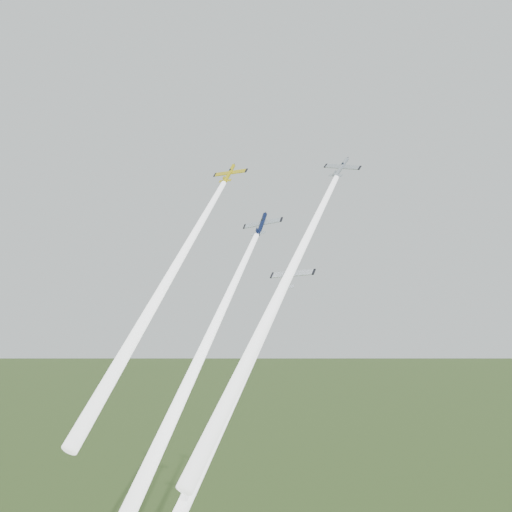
% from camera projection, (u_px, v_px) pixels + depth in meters
% --- Properties ---
extents(plane_yellow, '(7.60, 6.61, 6.06)m').
position_uv_depth(plane_yellow, '(229.00, 173.00, 123.81)').
color(plane_yellow, gold).
extents(smoke_trail_yellow, '(7.02, 43.31, 42.92)m').
position_uv_depth(smoke_trail_yellow, '(162.00, 289.00, 101.07)').
color(smoke_trail_yellow, white).
extents(plane_navy, '(8.03, 7.26, 7.27)m').
position_uv_depth(plane_navy, '(262.00, 224.00, 117.87)').
color(plane_navy, '#0C1638').
extents(smoke_trail_navy, '(6.52, 40.97, 40.58)m').
position_uv_depth(smoke_trail_navy, '(203.00, 351.00, 96.23)').
color(smoke_trail_navy, white).
extents(plane_silver_right, '(8.86, 7.09, 6.94)m').
position_uv_depth(plane_silver_right, '(341.00, 168.00, 118.02)').
color(plane_silver_right, '#A4ACB1').
extents(smoke_trail_silver_right, '(12.12, 45.79, 45.95)m').
position_uv_depth(smoke_trail_silver_right, '(277.00, 299.00, 94.97)').
color(smoke_trail_silver_right, white).
extents(plane_silver_low, '(9.15, 8.26, 7.08)m').
position_uv_depth(plane_silver_low, '(291.00, 275.00, 107.30)').
color(plane_silver_low, silver).
extents(smoke_trail_silver_low, '(10.38, 41.06, 41.06)m').
position_uv_depth(smoke_trail_silver_low, '(218.00, 431.00, 86.36)').
color(smoke_trail_silver_low, white).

